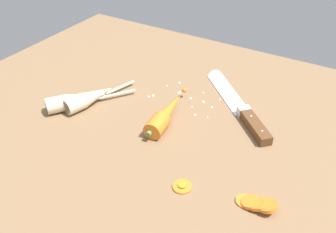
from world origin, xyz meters
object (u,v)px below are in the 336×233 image
(chefs_knife, at_px, (234,100))
(parsnip_front, at_px, (76,100))
(parsnip_mid_left, at_px, (90,98))
(carrot_slice_stray_near, at_px, (182,186))
(carrot_slice_stack, at_px, (256,203))
(whole_carrot, at_px, (166,114))

(chefs_knife, bearing_deg, parsnip_front, -146.09)
(parsnip_mid_left, bearing_deg, carrot_slice_stray_near, -20.73)
(chefs_knife, xyz_separation_m, parsnip_front, (-0.33, -0.22, 0.01))
(carrot_slice_stack, relative_size, carrot_slice_stray_near, 2.04)
(parsnip_front, bearing_deg, carrot_slice_stack, -8.45)
(parsnip_front, relative_size, carrot_slice_stack, 2.56)
(parsnip_front, distance_m, carrot_slice_stack, 0.49)
(carrot_slice_stray_near, bearing_deg, carrot_slice_stack, 11.37)
(parsnip_mid_left, height_order, carrot_slice_stray_near, parsnip_mid_left)
(whole_carrot, relative_size, parsnip_front, 1.07)
(whole_carrot, bearing_deg, parsnip_front, -164.30)
(carrot_slice_stray_near, bearing_deg, parsnip_mid_left, 159.27)
(whole_carrot, bearing_deg, carrot_slice_stray_near, -50.47)
(parsnip_front, height_order, carrot_slice_stack, parsnip_front)
(carrot_slice_stack, bearing_deg, parsnip_mid_left, 168.09)
(whole_carrot, relative_size, parsnip_mid_left, 1.01)
(parsnip_front, xyz_separation_m, carrot_slice_stray_near, (0.35, -0.10, -0.02))
(parsnip_mid_left, relative_size, carrot_slice_stack, 2.70)
(carrot_slice_stack, distance_m, carrot_slice_stray_near, 0.14)
(whole_carrot, height_order, carrot_slice_stray_near, whole_carrot)
(parsnip_front, relative_size, carrot_slice_stray_near, 5.22)
(whole_carrot, xyz_separation_m, carrot_slice_stack, (0.27, -0.13, -0.01))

